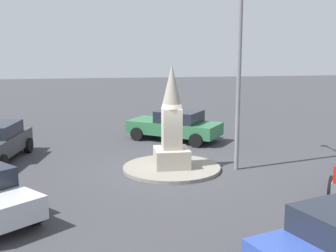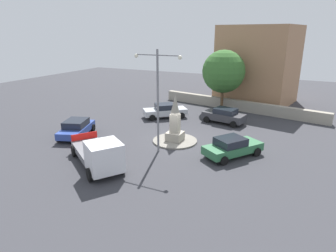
{
  "view_description": "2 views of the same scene",
  "coord_description": "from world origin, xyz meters",
  "views": [
    {
      "loc": [
        -16.51,
        2.45,
        4.89
      ],
      "look_at": [
        -0.17,
        0.16,
        1.71
      ],
      "focal_mm": 49.51,
      "sensor_mm": 36.0,
      "label": 1
    },
    {
      "loc": [
        9.27,
        -20.39,
        8.59
      ],
      "look_at": [
        -0.29,
        -0.72,
        1.51
      ],
      "focal_mm": 30.99,
      "sensor_mm": 36.0,
      "label": 2
    }
  ],
  "objects": [
    {
      "name": "corner_building",
      "position": [
        3.32,
        17.64,
        4.72
      ],
      "size": [
        9.75,
        9.12,
        9.43
      ],
      "primitive_type": "cube",
      "rotation": [
        0.0,
        0.0,
        2.96
      ],
      "color": "#A87A56",
      "rests_on": "ground"
    },
    {
      "name": "car_silver_far_side",
      "position": [
        -3.92,
        6.03,
        0.75
      ],
      "size": [
        4.54,
        4.25,
        1.47
      ],
      "color": "#B7BABF",
      "rests_on": "ground"
    },
    {
      "name": "monument",
      "position": [
        0.0,
        0.0,
        1.66
      ],
      "size": [
        1.26,
        1.26,
        3.8
      ],
      "color": "#9E9687",
      "rests_on": "traffic_island"
    },
    {
      "name": "traffic_island",
      "position": [
        0.0,
        0.0,
        0.06
      ],
      "size": [
        3.65,
        3.65,
        0.13
      ],
      "primitive_type": "cylinder",
      "color": "gray",
      "rests_on": "ground"
    },
    {
      "name": "car_green_approaching",
      "position": [
        4.96,
        -0.91,
        0.75
      ],
      "size": [
        3.96,
        4.61,
        1.45
      ],
      "color": "#2D6B42",
      "rests_on": "ground"
    },
    {
      "name": "car_blue_parked_left",
      "position": [
        -8.19,
        -2.53,
        0.76
      ],
      "size": [
        3.16,
        4.6,
        1.46
      ],
      "color": "#2D479E",
      "rests_on": "ground"
    },
    {
      "name": "streetlamp",
      "position": [
        -0.28,
        -2.41,
        4.59
      ],
      "size": [
        3.66,
        0.28,
        7.52
      ],
      "color": "slate",
      "rests_on": "ground"
    },
    {
      "name": "tree_near_wall",
      "position": [
        0.59,
        11.7,
        4.42
      ],
      "size": [
        4.76,
        4.76,
        6.81
      ],
      "color": "brown",
      "rests_on": "ground"
    },
    {
      "name": "ground_plane",
      "position": [
        0.0,
        0.0,
        0.0
      ],
      "size": [
        80.0,
        80.0,
        0.0
      ],
      "primitive_type": "plane",
      "color": "#38383D"
    },
    {
      "name": "truck_white_passing",
      "position": [
        -2.27,
        -6.79,
        1.05
      ],
      "size": [
        6.0,
        5.0,
        2.21
      ],
      "color": "silver",
      "rests_on": "ground"
    },
    {
      "name": "car_dark_grey_waiting",
      "position": [
        2.23,
        6.79,
        0.79
      ],
      "size": [
        4.31,
        2.52,
        1.51
      ],
      "color": "#38383D",
      "rests_on": "ground"
    },
    {
      "name": "stone_boundary_wall",
      "position": [
        2.33,
        12.39,
        0.59
      ],
      "size": [
        19.24,
        4.29,
        1.17
      ],
      "primitive_type": "cube",
      "rotation": [
        0.0,
        0.0,
        2.96
      ],
      "color": "#9E9687",
      "rests_on": "ground"
    }
  ]
}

